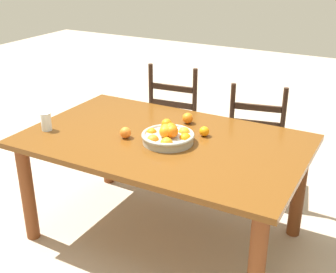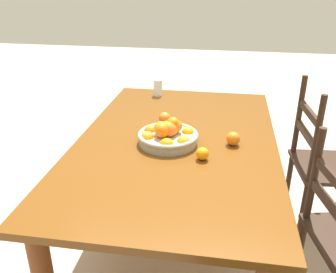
{
  "view_description": "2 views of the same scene",
  "coord_description": "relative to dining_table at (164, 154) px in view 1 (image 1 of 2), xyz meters",
  "views": [
    {
      "loc": [
        1.24,
        -2.22,
        1.85
      ],
      "look_at": [
        0.05,
        -0.04,
        0.77
      ],
      "focal_mm": 47.18,
      "sensor_mm": 36.0,
      "label": 1
    },
    {
      "loc": [
        1.82,
        0.25,
        1.6
      ],
      "look_at": [
        0.05,
        -0.04,
        0.77
      ],
      "focal_mm": 39.29,
      "sensor_mm": 36.0,
      "label": 2
    }
  ],
  "objects": [
    {
      "name": "ground_plane",
      "position": [
        0.0,
        0.0,
        -0.62
      ],
      "size": [
        12.0,
        12.0,
        0.0
      ],
      "primitive_type": "plane",
      "color": "#BAA590"
    },
    {
      "name": "dining_table",
      "position": [
        0.0,
        0.0,
        0.0
      ],
      "size": [
        1.76,
        1.09,
        0.73
      ],
      "color": "brown",
      "rests_on": "ground"
    },
    {
      "name": "chair_near_window",
      "position": [
        0.34,
        0.88,
        -0.19
      ],
      "size": [
        0.51,
        0.51,
        0.93
      ],
      "rotation": [
        0.0,
        0.0,
        3.35
      ],
      "color": "black",
      "rests_on": "ground"
    },
    {
      "name": "chair_by_cabinet",
      "position": [
        -0.35,
        0.9,
        -0.17
      ],
      "size": [
        0.47,
        0.47,
        0.98
      ],
      "rotation": [
        0.0,
        0.0,
        3.24
      ],
      "color": "black",
      "rests_on": "ground"
    },
    {
      "name": "fruit_bowl",
      "position": [
        0.06,
        -0.04,
        0.16
      ],
      "size": [
        0.33,
        0.33,
        0.14
      ],
      "color": "#9F9F92",
      "rests_on": "dining_table"
    },
    {
      "name": "orange_loose_0",
      "position": [
        -0.22,
        -0.1,
        0.14
      ],
      "size": [
        0.07,
        0.07,
        0.07
      ],
      "primitive_type": "sphere",
      "color": "orange",
      "rests_on": "dining_table"
    },
    {
      "name": "orange_loose_1",
      "position": [
        0.21,
        0.16,
        0.14
      ],
      "size": [
        0.06,
        0.06,
        0.06
      ],
      "primitive_type": "sphere",
      "color": "orange",
      "rests_on": "dining_table"
    },
    {
      "name": "orange_loose_2",
      "position": [
        0.02,
        0.31,
        0.14
      ],
      "size": [
        0.07,
        0.07,
        0.07
      ],
      "primitive_type": "sphere",
      "color": "orange",
      "rests_on": "dining_table"
    },
    {
      "name": "drinking_glass",
      "position": [
        -0.74,
        -0.24,
        0.17
      ],
      "size": [
        0.07,
        0.07,
        0.12
      ],
      "primitive_type": "cylinder",
      "color": "silver",
      "rests_on": "dining_table"
    }
  ]
}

